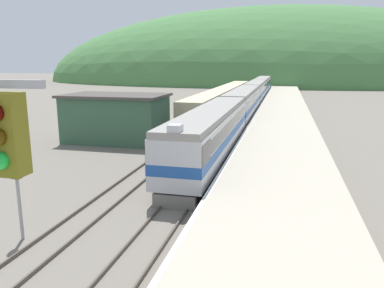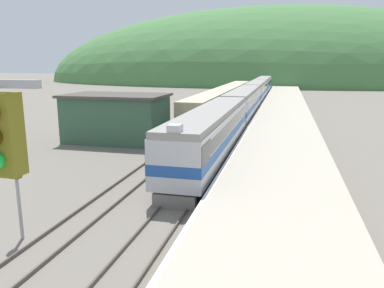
{
  "view_description": "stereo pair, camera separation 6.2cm",
  "coord_description": "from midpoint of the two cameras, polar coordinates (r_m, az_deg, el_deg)",
  "views": [
    {
      "loc": [
        5.18,
        2.53,
        7.32
      ],
      "look_at": [
        -0.29,
        24.8,
        2.35
      ],
      "focal_mm": 35.0,
      "sensor_mm": 36.0,
      "label": 1
    },
    {
      "loc": [
        5.24,
        2.54,
        7.32
      ],
      "look_at": [
        -0.29,
        24.8,
        2.35
      ],
      "focal_mm": 35.0,
      "sensor_mm": 36.0,
      "label": 2
    }
  ],
  "objects": [
    {
      "name": "track_main",
      "position": [
        68.05,
        9.39,
        5.95
      ],
      "size": [
        1.52,
        180.0,
        0.16
      ],
      "color": "#4C443D",
      "rests_on": "ground"
    },
    {
      "name": "track_siding",
      "position": [
        68.45,
        6.16,
        6.08
      ],
      "size": [
        1.52,
        180.0,
        0.16
      ],
      "color": "#4C443D",
      "rests_on": "ground"
    },
    {
      "name": "platform",
      "position": [
        47.95,
        13.57,
        3.75
      ],
      "size": [
        6.87,
        140.0,
        1.09
      ],
      "color": "#B2A893",
      "rests_on": "ground"
    },
    {
      "name": "distant_hills",
      "position": [
        149.49,
        11.94,
        9.15
      ],
      "size": [
        183.14,
        82.41,
        55.94
      ],
      "color": "#477A42",
      "rests_on": "ground"
    },
    {
      "name": "station_shed",
      "position": [
        36.26,
        -11.52,
        3.95
      ],
      "size": [
        9.49,
        5.89,
        4.48
      ],
      "color": "#385B42",
      "rests_on": "ground"
    },
    {
      "name": "express_train_lead_car",
      "position": [
        28.13,
        2.9,
        1.68
      ],
      "size": [
        2.95,
        20.58,
        4.34
      ],
      "color": "black",
      "rests_on": "ground"
    },
    {
      "name": "carriage_second",
      "position": [
        49.68,
        7.75,
        6.16
      ],
      "size": [
        2.94,
        21.14,
        3.98
      ],
      "color": "black",
      "rests_on": "ground"
    },
    {
      "name": "carriage_third",
      "position": [
        71.53,
        9.68,
        7.92
      ],
      "size": [
        2.94,
        21.14,
        3.98
      ],
      "color": "black",
      "rests_on": "ground"
    },
    {
      "name": "carriage_fourth",
      "position": [
        93.46,
        10.72,
        8.85
      ],
      "size": [
        2.94,
        21.14,
        3.98
      ],
      "color": "black",
      "rests_on": "ground"
    },
    {
      "name": "siding_train",
      "position": [
        58.92,
        4.94,
        6.86
      ],
      "size": [
        2.9,
        45.96,
        3.6
      ],
      "color": "black",
      "rests_on": "ground"
    },
    {
      "name": "signal_post_siding",
      "position": [
        17.07,
        -25.22,
        -5.43
      ],
      "size": [
        0.36,
        0.42,
        3.45
      ],
      "color": "#9E9EA3",
      "rests_on": "ground"
    }
  ]
}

